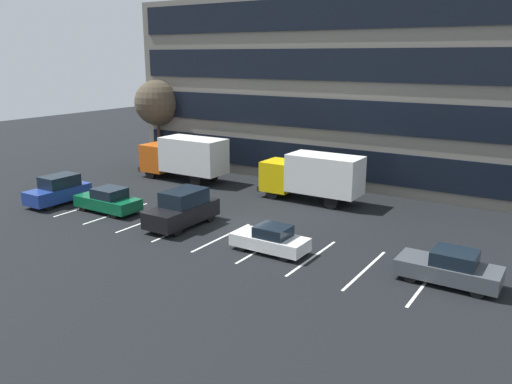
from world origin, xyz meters
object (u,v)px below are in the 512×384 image
(box_truck_yellow, at_px, (313,175))
(sedan_charcoal, at_px, (450,268))
(sedan_white, at_px, (271,240))
(box_truck_orange, at_px, (184,156))
(suv_navy, at_px, (58,190))
(sedan_forest, at_px, (108,200))
(suv_black, at_px, (183,209))
(bare_tree, at_px, (157,103))

(box_truck_yellow, bearing_deg, sedan_charcoal, -38.05)
(sedan_white, bearing_deg, box_truck_orange, 145.07)
(box_truck_yellow, xyz_separation_m, suv_navy, (-14.36, -9.82, -0.94))
(sedan_charcoal, height_order, sedan_forest, sedan_forest)
(box_truck_yellow, height_order, suv_black, box_truck_yellow)
(sedan_charcoal, relative_size, suv_navy, 1.02)
(box_truck_yellow, height_order, sedan_white, box_truck_yellow)
(box_truck_yellow, distance_m, sedan_white, 10.15)
(box_truck_orange, bearing_deg, box_truck_yellow, -0.33)
(sedan_charcoal, relative_size, sedan_white, 1.10)
(box_truck_orange, bearing_deg, bare_tree, 148.38)
(box_truck_orange, height_order, sedan_white, box_truck_orange)
(sedan_charcoal, distance_m, suv_black, 15.25)
(sedan_white, bearing_deg, sedan_forest, 178.15)
(box_truck_yellow, relative_size, suv_navy, 1.67)
(sedan_charcoal, bearing_deg, suv_black, -179.37)
(box_truck_yellow, bearing_deg, sedan_forest, -136.92)
(sedan_forest, xyz_separation_m, bare_tree, (-7.90, 13.33, 4.89))
(sedan_charcoal, distance_m, suv_navy, 25.56)
(box_truck_yellow, relative_size, sedan_white, 1.80)
(sedan_white, distance_m, suv_black, 6.66)
(sedan_forest, relative_size, suv_black, 0.93)
(sedan_forest, bearing_deg, sedan_charcoal, 1.62)
(suv_navy, distance_m, sedan_white, 16.89)
(suv_navy, height_order, bare_tree, bare_tree)
(sedan_forest, bearing_deg, box_truck_orange, 99.29)
(suv_navy, height_order, sedan_forest, suv_navy)
(box_truck_orange, distance_m, sedan_forest, 9.62)
(box_truck_yellow, bearing_deg, sedan_white, -75.49)
(box_truck_yellow, relative_size, bare_tree, 0.93)
(sedan_forest, relative_size, bare_tree, 0.58)
(sedan_charcoal, bearing_deg, bare_tree, 156.35)
(sedan_white, xyz_separation_m, bare_tree, (-20.42, 13.73, 4.97))
(sedan_white, height_order, suv_black, suv_black)
(sedan_white, xyz_separation_m, suv_black, (-6.59, 0.84, 0.37))
(sedan_charcoal, xyz_separation_m, sedan_forest, (-21.17, -0.60, 0.01))
(sedan_forest, bearing_deg, bare_tree, 120.65)
(suv_navy, relative_size, sedan_white, 1.08)
(suv_navy, bearing_deg, box_truck_yellow, 34.37)
(box_truck_orange, relative_size, sedan_charcoal, 1.73)
(box_truck_yellow, distance_m, suv_black, 9.84)
(suv_black, distance_m, bare_tree, 19.46)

